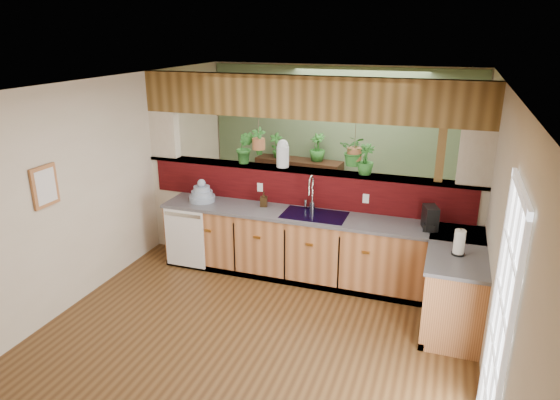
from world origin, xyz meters
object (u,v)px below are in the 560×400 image
(paper_towel, at_px, (459,243))
(shelving_console, at_px, (299,187))
(faucet, at_px, (311,191))
(soap_dispenser, at_px, (264,199))
(glass_jar, at_px, (283,153))
(dish_stack, at_px, (202,194))
(coffee_maker, at_px, (430,219))

(paper_towel, relative_size, shelving_console, 0.19)
(paper_towel, bearing_deg, shelving_console, 132.22)
(faucet, bearing_deg, paper_towel, -23.53)
(faucet, relative_size, paper_towel, 1.65)
(soap_dispenser, distance_m, shelving_console, 2.24)
(faucet, relative_size, soap_dispenser, 2.40)
(faucet, relative_size, shelving_console, 0.32)
(faucet, distance_m, soap_dispenser, 0.66)
(soap_dispenser, relative_size, glass_jar, 0.54)
(dish_stack, xyz_separation_m, glass_jar, (1.05, 0.35, 0.58))
(dish_stack, relative_size, glass_jar, 0.96)
(soap_dispenser, height_order, shelving_console, soap_dispenser)
(dish_stack, relative_size, shelving_console, 0.24)
(dish_stack, height_order, paper_towel, dish_stack)
(dish_stack, height_order, soap_dispenser, dish_stack)
(dish_stack, xyz_separation_m, coffee_maker, (3.02, -0.03, 0.03))
(faucet, height_order, glass_jar, glass_jar)
(faucet, distance_m, coffee_maker, 1.52)
(paper_towel, bearing_deg, faucet, 156.47)
(shelving_console, bearing_deg, paper_towel, -42.48)
(dish_stack, bearing_deg, coffee_maker, -0.54)
(glass_jar, xyz_separation_m, shelving_console, (-0.35, 1.90, -1.08))
(dish_stack, bearing_deg, shelving_console, 72.66)
(coffee_maker, height_order, shelving_console, coffee_maker)
(glass_jar, bearing_deg, faucet, -25.35)
(dish_stack, distance_m, coffee_maker, 3.02)
(coffee_maker, relative_size, shelving_console, 0.18)
(faucet, height_order, soap_dispenser, faucet)
(soap_dispenser, bearing_deg, dish_stack, -175.34)
(soap_dispenser, bearing_deg, faucet, 5.22)
(shelving_console, bearing_deg, coffee_maker, -39.21)
(faucet, bearing_deg, dish_stack, -175.11)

